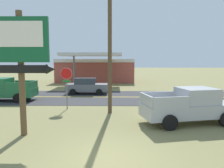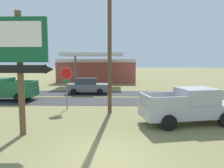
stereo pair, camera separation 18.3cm
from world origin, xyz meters
TOP-DOWN VIEW (x-y plane):
  - ground_plane at (0.00, 0.00)m, footprint 180.00×180.00m
  - road_asphalt at (0.00, 13.00)m, footprint 140.00×8.00m
  - road_centre_line at (0.00, 13.00)m, footprint 126.00×0.20m
  - motel_sign at (-3.96, 2.28)m, footprint 2.97×0.54m
  - stop_sign at (-3.20, 7.87)m, footprint 0.80×0.08m
  - utility_pole at (-0.12, 6.84)m, footprint 2.16×0.26m
  - gas_station at (-3.01, 27.99)m, footprint 12.00×11.50m
  - pickup_silver_parked_on_lawn at (4.40, 4.55)m, footprint 5.50×3.06m
  - pickup_green_on_road at (-9.33, 11.00)m, footprint 5.20×2.24m
  - car_grey_near_lane at (-2.74, 15.00)m, footprint 4.20×2.00m

SIDE VIEW (x-z plane):
  - ground_plane at x=0.00m, z-range 0.00..0.00m
  - road_asphalt at x=0.00m, z-range 0.00..0.02m
  - road_centre_line at x=0.00m, z-range 0.02..0.03m
  - car_grey_near_lane at x=-2.74m, z-range 0.01..1.65m
  - pickup_silver_parked_on_lawn at x=4.40m, z-range -0.02..1.94m
  - pickup_green_on_road at x=-9.33m, z-range -0.02..1.94m
  - gas_station at x=-3.01m, z-range -0.26..4.14m
  - stop_sign at x=-3.20m, z-range 0.55..3.50m
  - motel_sign at x=-3.96m, z-range 0.97..6.66m
  - utility_pole at x=-0.12m, z-range 0.35..10.30m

